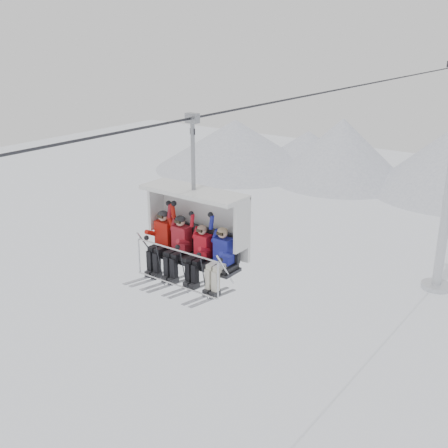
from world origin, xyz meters
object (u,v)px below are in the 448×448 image
Objects in this scene: lift_tower_right at (448,198)px; chairlift_carrier at (198,224)px; skier_far_left at (162,239)px; skier_center_left at (179,244)px; skier_center_right at (200,252)px; skier_far_right at (221,257)px.

lift_tower_right is 23.59m from chairlift_carrier.
chairlift_carrier is at bearing 18.61° from skier_far_left.
skier_center_left is (-0.35, -0.31, -0.50)m from chairlift_carrier.
chairlift_carrier is at bearing 134.62° from skier_center_right.
chairlift_carrier is 2.36× the size of skier_center_right.
lift_tower_right is 7.99× the size of skier_far_right.
chairlift_carrier is 1.10m from skier_far_right.
skier_center_left reaches higher than skier_center_right.
skier_far_left reaches higher than skier_center_left.
chairlift_carrier is 0.69m from skier_center_left.
chairlift_carrier is 2.34× the size of skier_center_left.
skier_far_right is (0.60, 0.01, 0.03)m from skier_center_right.
skier_far_left is (-0.91, -0.31, -0.50)m from chairlift_carrier.
skier_center_right is 0.60m from skier_far_right.
lift_tower_right is 23.81m from skier_far_right.
skier_far_left reaches higher than skier_far_right.
skier_far_right reaches higher than skier_center_right.
lift_tower_right is 23.81m from skier_far_left.
skier_center_left is at bearing -90.87° from lift_tower_right.
skier_far_left is 1.23m from skier_center_right.
skier_center_left is 1.01× the size of skier_center_right.
skier_center_right is 1.00× the size of skier_far_right.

